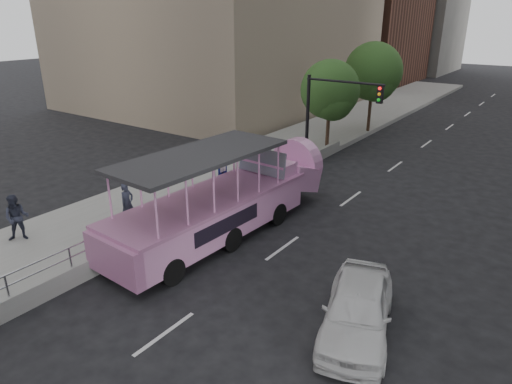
{
  "coord_description": "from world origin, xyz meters",
  "views": [
    {
      "loc": [
        8.95,
        -8.83,
        8.14
      ],
      "look_at": [
        0.28,
        3.29,
        2.31
      ],
      "focal_mm": 32.0,
      "sensor_mm": 36.0,
      "label": 1
    }
  ],
  "objects_px": {
    "pedestrian_near": "(127,203)",
    "pedestrian_mid": "(17,218)",
    "parking_sign": "(223,177)",
    "traffic_signal": "(328,110)",
    "duck_boat": "(229,200)",
    "street_tree_far": "(374,74)",
    "car": "(357,309)",
    "street_tree_near": "(331,92)"
  },
  "relations": [
    {
      "from": "pedestrian_near",
      "to": "parking_sign",
      "type": "bearing_deg",
      "value": -32.64
    },
    {
      "from": "traffic_signal",
      "to": "street_tree_far",
      "type": "distance_m",
      "value": 9.57
    },
    {
      "from": "duck_boat",
      "to": "parking_sign",
      "type": "bearing_deg",
      "value": 136.42
    },
    {
      "from": "traffic_signal",
      "to": "pedestrian_mid",
      "type": "bearing_deg",
      "value": -110.68
    },
    {
      "from": "pedestrian_near",
      "to": "street_tree_far",
      "type": "relative_size",
      "value": 0.26
    },
    {
      "from": "pedestrian_near",
      "to": "traffic_signal",
      "type": "distance_m",
      "value": 11.45
    },
    {
      "from": "duck_boat",
      "to": "pedestrian_mid",
      "type": "relative_size",
      "value": 6.11
    },
    {
      "from": "pedestrian_near",
      "to": "pedestrian_mid",
      "type": "height_order",
      "value": "pedestrian_mid"
    },
    {
      "from": "pedestrian_mid",
      "to": "street_tree_far",
      "type": "distance_m",
      "value": 24.02
    },
    {
      "from": "pedestrian_mid",
      "to": "street_tree_far",
      "type": "height_order",
      "value": "street_tree_far"
    },
    {
      "from": "pedestrian_near",
      "to": "traffic_signal",
      "type": "bearing_deg",
      "value": -21.6
    },
    {
      "from": "parking_sign",
      "to": "traffic_signal",
      "type": "bearing_deg",
      "value": 79.66
    },
    {
      "from": "parking_sign",
      "to": "traffic_signal",
      "type": "xyz_separation_m",
      "value": [
        1.29,
        7.08,
        1.91
      ]
    },
    {
      "from": "car",
      "to": "parking_sign",
      "type": "xyz_separation_m",
      "value": [
        -8.21,
        4.31,
        0.84
      ]
    },
    {
      "from": "pedestrian_mid",
      "to": "parking_sign",
      "type": "xyz_separation_m",
      "value": [
        4.02,
        6.98,
        0.4
      ]
    },
    {
      "from": "pedestrian_mid",
      "to": "street_tree_far",
      "type": "bearing_deg",
      "value": 31.06
    },
    {
      "from": "duck_boat",
      "to": "traffic_signal",
      "type": "height_order",
      "value": "traffic_signal"
    },
    {
      "from": "pedestrian_near",
      "to": "traffic_signal",
      "type": "relative_size",
      "value": 0.32
    },
    {
      "from": "duck_boat",
      "to": "traffic_signal",
      "type": "bearing_deg",
      "value": 91.04
    },
    {
      "from": "pedestrian_mid",
      "to": "traffic_signal",
      "type": "relative_size",
      "value": 0.34
    },
    {
      "from": "street_tree_far",
      "to": "duck_boat",
      "type": "bearing_deg",
      "value": -85.04
    },
    {
      "from": "duck_boat",
      "to": "pedestrian_near",
      "type": "height_order",
      "value": "duck_boat"
    },
    {
      "from": "pedestrian_mid",
      "to": "street_tree_near",
      "type": "bearing_deg",
      "value": 28.53
    },
    {
      "from": "pedestrian_near",
      "to": "street_tree_near",
      "type": "distance_m",
      "value": 14.5
    },
    {
      "from": "pedestrian_near",
      "to": "pedestrian_mid",
      "type": "relative_size",
      "value": 0.94
    },
    {
      "from": "street_tree_far",
      "to": "pedestrian_mid",
      "type": "bearing_deg",
      "value": -99.45
    },
    {
      "from": "car",
      "to": "duck_boat",
      "type": "bearing_deg",
      "value": 139.23
    },
    {
      "from": "duck_boat",
      "to": "car",
      "type": "height_order",
      "value": "duck_boat"
    },
    {
      "from": "duck_boat",
      "to": "pedestrian_mid",
      "type": "height_order",
      "value": "duck_boat"
    },
    {
      "from": "duck_boat",
      "to": "pedestrian_near",
      "type": "bearing_deg",
      "value": -145.95
    },
    {
      "from": "car",
      "to": "pedestrian_near",
      "type": "relative_size",
      "value": 2.63
    },
    {
      "from": "pedestrian_mid",
      "to": "parking_sign",
      "type": "bearing_deg",
      "value": 10.6
    },
    {
      "from": "car",
      "to": "street_tree_near",
      "type": "height_order",
      "value": "street_tree_near"
    },
    {
      "from": "car",
      "to": "traffic_signal",
      "type": "relative_size",
      "value": 0.84
    },
    {
      "from": "street_tree_near",
      "to": "street_tree_far",
      "type": "bearing_deg",
      "value": 88.09
    },
    {
      "from": "street_tree_near",
      "to": "street_tree_far",
      "type": "relative_size",
      "value": 0.89
    },
    {
      "from": "traffic_signal",
      "to": "street_tree_near",
      "type": "relative_size",
      "value": 0.91
    },
    {
      "from": "traffic_signal",
      "to": "parking_sign",
      "type": "bearing_deg",
      "value": -100.34
    },
    {
      "from": "parking_sign",
      "to": "duck_boat",
      "type": "bearing_deg",
      "value": -43.58
    },
    {
      "from": "duck_boat",
      "to": "traffic_signal",
      "type": "xyz_separation_m",
      "value": [
        -0.15,
        8.46,
        2.18
      ]
    },
    {
      "from": "car",
      "to": "pedestrian_near",
      "type": "height_order",
      "value": "pedestrian_near"
    },
    {
      "from": "pedestrian_mid",
      "to": "street_tree_far",
      "type": "xyz_separation_m",
      "value": [
        3.91,
        23.5,
        3.12
      ]
    }
  ]
}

